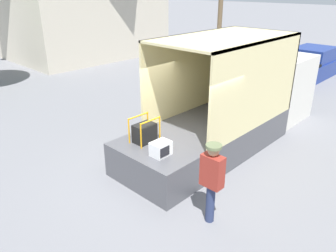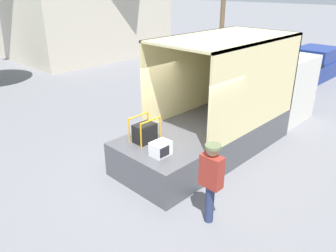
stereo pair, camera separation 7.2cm
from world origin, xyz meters
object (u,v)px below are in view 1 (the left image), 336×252
Objects in this scene: portable_generator at (145,132)px; worker_person at (212,176)px; box_truck at (250,102)px; microwave at (161,149)px; pickup_truck_blue at (308,66)px.

worker_person is at bearing -99.51° from portable_generator.
box_truck is 4.44m from microwave.
box_truck is 1.27× the size of pickup_truck_blue.
portable_generator is 12.06m from pickup_truck_blue.
worker_person is at bearing -157.62° from box_truck.
box_truck is at bearing -170.86° from pickup_truck_blue.
pickup_truck_blue is (12.26, 1.61, -0.44)m from microwave.
box_truck is at bearing -5.83° from portable_generator.
pickup_truck_blue is at bearing 9.14° from box_truck.
pickup_truck_blue is at bearing 3.96° from portable_generator.
portable_generator is at bearing 72.90° from microwave.
box_truck is 14.35× the size of microwave.
box_truck reaches higher than worker_person.
microwave is 0.68× the size of portable_generator.
portable_generator is (0.24, 0.78, 0.08)m from microwave.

